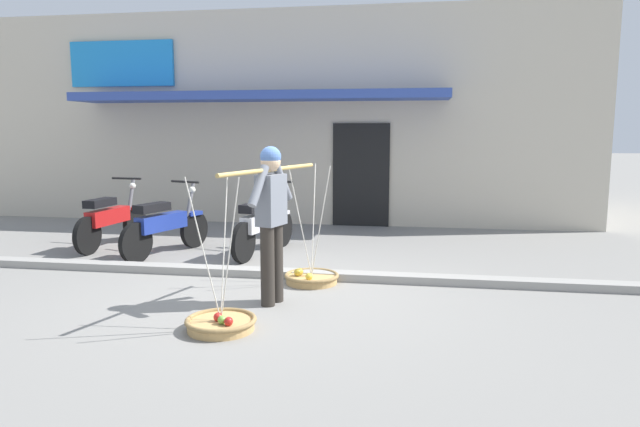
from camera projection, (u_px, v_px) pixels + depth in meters
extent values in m
plane|color=gray|center=(274.00, 293.00, 6.55)|extent=(90.00, 90.00, 0.00)
cube|color=gray|center=(287.00, 274.00, 7.23)|extent=(20.00, 0.24, 0.10)
cylinder|color=#2D2823|center=(268.00, 266.00, 6.01)|extent=(0.15, 0.15, 0.86)
cylinder|color=#2D2823|center=(276.00, 263.00, 6.17)|extent=(0.15, 0.15, 0.86)
cube|color=slate|center=(271.00, 200.00, 5.99)|extent=(0.29, 0.38, 0.54)
sphere|color=#E0B78E|center=(271.00, 162.00, 5.93)|extent=(0.21, 0.21, 0.21)
sphere|color=#4C70B2|center=(271.00, 157.00, 5.92)|extent=(0.22, 0.22, 0.22)
cylinder|color=slate|center=(259.00, 186.00, 5.75)|extent=(0.19, 0.35, 0.43)
cylinder|color=slate|center=(282.00, 182.00, 6.17)|extent=(0.19, 0.35, 0.43)
cylinder|color=tan|center=(271.00, 170.00, 5.94)|extent=(0.59, 1.78, 0.04)
cylinder|color=tan|center=(221.00, 325.00, 5.32)|extent=(0.63, 0.63, 0.09)
torus|color=olive|center=(221.00, 320.00, 5.31)|extent=(0.67, 0.67, 0.05)
sphere|color=red|center=(229.00, 321.00, 5.17)|extent=(0.08, 0.08, 0.08)
sphere|color=#73B143|center=(222.00, 320.00, 5.21)|extent=(0.08, 0.08, 0.08)
sphere|color=red|center=(218.00, 317.00, 5.29)|extent=(0.08, 0.08, 0.08)
cylinder|color=silver|center=(224.00, 246.00, 5.36)|extent=(0.01, 0.30, 1.36)
cylinder|color=silver|center=(203.00, 251.00, 5.17)|extent=(0.26, 0.16, 1.36)
cylinder|color=silver|center=(230.00, 252.00, 5.13)|extent=(0.26, 0.16, 1.36)
cylinder|color=tan|center=(312.00, 279.00, 6.96)|extent=(0.63, 0.63, 0.09)
torus|color=olive|center=(312.00, 275.00, 6.96)|extent=(0.67, 0.67, 0.05)
sphere|color=gold|center=(300.00, 272.00, 6.98)|extent=(0.09, 0.09, 0.09)
sphere|color=gold|center=(298.00, 272.00, 6.94)|extent=(0.09, 0.09, 0.09)
sphere|color=yellow|center=(309.00, 277.00, 6.75)|extent=(0.09, 0.09, 0.09)
cylinder|color=silver|center=(314.00, 219.00, 7.00)|extent=(0.01, 0.30, 1.36)
cylinder|color=silver|center=(300.00, 222.00, 6.81)|extent=(0.26, 0.16, 1.36)
cylinder|color=silver|center=(321.00, 222.00, 6.77)|extent=(0.26, 0.16, 1.36)
cylinder|color=black|center=(135.00, 223.00, 9.70)|extent=(0.14, 0.59, 0.58)
cylinder|color=black|center=(87.00, 236.00, 8.52)|extent=(0.14, 0.59, 0.58)
cube|color=red|center=(134.00, 208.00, 9.66)|extent=(0.17, 0.29, 0.06)
cube|color=red|center=(108.00, 216.00, 8.98)|extent=(0.29, 0.92, 0.24)
cube|color=black|center=(100.00, 203.00, 8.78)|extent=(0.28, 0.58, 0.12)
cylinder|color=slate|center=(130.00, 201.00, 9.55)|extent=(0.09, 0.30, 0.76)
cylinder|color=black|center=(126.00, 178.00, 9.42)|extent=(0.54, 0.09, 0.04)
sphere|color=silver|center=(132.00, 186.00, 9.59)|extent=(0.11, 0.11, 0.11)
cylinder|color=black|center=(194.00, 229.00, 9.07)|extent=(0.26, 0.58, 0.58)
cylinder|color=black|center=(136.00, 243.00, 7.99)|extent=(0.26, 0.58, 0.58)
cube|color=navy|center=(194.00, 213.00, 9.03)|extent=(0.22, 0.31, 0.06)
cube|color=navy|center=(162.00, 222.00, 8.41)|extent=(0.48, 0.92, 0.24)
cube|color=black|center=(152.00, 208.00, 8.22)|extent=(0.39, 0.60, 0.12)
cylinder|color=slate|center=(189.00, 206.00, 8.93)|extent=(0.15, 0.30, 0.76)
cylinder|color=black|center=(185.00, 182.00, 8.80)|extent=(0.52, 0.21, 0.04)
sphere|color=silver|center=(192.00, 190.00, 8.96)|extent=(0.11, 0.11, 0.11)
cylinder|color=black|center=(282.00, 229.00, 9.13)|extent=(0.21, 0.58, 0.58)
cylinder|color=black|center=(243.00, 243.00, 8.00)|extent=(0.21, 0.58, 0.58)
cube|color=silver|center=(282.00, 213.00, 9.10)|extent=(0.20, 0.30, 0.06)
cube|color=silver|center=(261.00, 222.00, 8.45)|extent=(0.40, 0.92, 0.24)
cube|color=black|center=(255.00, 207.00, 8.25)|extent=(0.34, 0.60, 0.12)
cylinder|color=slate|center=(279.00, 206.00, 8.99)|extent=(0.13, 0.30, 0.76)
cylinder|color=black|center=(277.00, 181.00, 8.86)|extent=(0.53, 0.16, 0.04)
sphere|color=silver|center=(281.00, 189.00, 9.02)|extent=(0.11, 0.11, 0.11)
cube|color=beige|center=(290.00, 121.00, 13.65)|extent=(13.00, 5.00, 4.20)
cube|color=#334CA3|center=(256.00, 96.00, 10.67)|extent=(7.15, 1.00, 0.16)
cube|color=#1E84D1|center=(122.00, 64.00, 11.47)|extent=(2.20, 0.08, 0.90)
cube|color=black|center=(361.00, 175.00, 11.04)|extent=(1.10, 0.06, 2.00)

